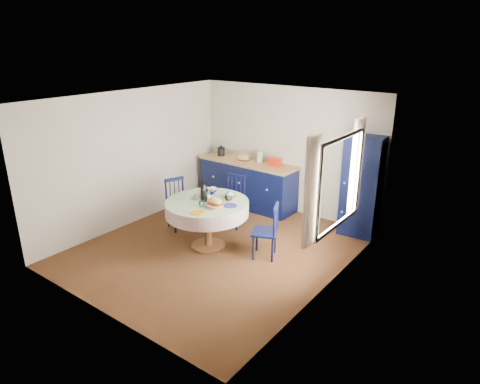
% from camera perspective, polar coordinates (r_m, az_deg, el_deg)
% --- Properties ---
extents(floor, '(4.50, 4.50, 0.00)m').
position_cam_1_polar(floor, '(7.30, -3.15, -7.53)').
color(floor, black).
rests_on(floor, ground).
extents(ceiling, '(4.50, 4.50, 0.00)m').
position_cam_1_polar(ceiling, '(6.54, -3.57, 12.31)').
color(ceiling, white).
rests_on(ceiling, wall_back).
extents(wall_back, '(4.00, 0.02, 2.50)m').
position_cam_1_polar(wall_back, '(8.59, 6.40, 5.55)').
color(wall_back, beige).
rests_on(wall_back, floor).
extents(wall_left, '(0.02, 4.50, 2.50)m').
position_cam_1_polar(wall_left, '(8.20, -14.14, 4.39)').
color(wall_left, beige).
rests_on(wall_left, floor).
extents(wall_right, '(0.02, 4.50, 2.50)m').
position_cam_1_polar(wall_right, '(5.80, 11.96, -1.87)').
color(wall_right, beige).
rests_on(wall_right, floor).
extents(window, '(0.10, 1.74, 1.45)m').
position_cam_1_polar(window, '(5.99, 12.99, 1.53)').
color(window, white).
rests_on(window, wall_right).
extents(kitchen_counter, '(2.16, 0.70, 1.20)m').
position_cam_1_polar(kitchen_counter, '(8.96, 1.09, 1.25)').
color(kitchen_counter, black).
rests_on(kitchen_counter, floor).
extents(pantry_cabinet, '(0.67, 0.50, 1.80)m').
position_cam_1_polar(pantry_cabinet, '(7.78, 15.88, 0.70)').
color(pantry_cabinet, black).
rests_on(pantry_cabinet, floor).
extents(dining_table, '(1.37, 1.37, 1.11)m').
position_cam_1_polar(dining_table, '(7.06, -4.35, -2.24)').
color(dining_table, brown).
rests_on(dining_table, floor).
extents(chair_left, '(0.52, 0.53, 0.93)m').
position_cam_1_polar(chair_left, '(7.98, -8.23, -1.52)').
color(chair_left, black).
rests_on(chair_left, floor).
extents(chair_far, '(0.50, 0.49, 0.96)m').
position_cam_1_polar(chair_far, '(8.00, -0.96, -1.15)').
color(chair_far, black).
rests_on(chair_far, floor).
extents(chair_right, '(0.52, 0.53, 0.90)m').
position_cam_1_polar(chair_right, '(6.86, 3.62, -5.18)').
color(chair_right, black).
rests_on(chair_right, floor).
extents(mug_a, '(0.13, 0.13, 0.11)m').
position_cam_1_polar(mug_a, '(7.14, -5.63, -0.46)').
color(mug_a, silver).
rests_on(mug_a, dining_table).
extents(mug_b, '(0.09, 0.09, 0.08)m').
position_cam_1_polar(mug_b, '(6.81, -5.17, -1.58)').
color(mug_b, '#316D60').
rests_on(mug_b, dining_table).
extents(mug_c, '(0.13, 0.13, 0.10)m').
position_cam_1_polar(mug_c, '(7.02, -1.52, -0.77)').
color(mug_c, black).
rests_on(mug_c, dining_table).
extents(mug_d, '(0.10, 0.10, 0.10)m').
position_cam_1_polar(mug_d, '(7.39, -3.58, 0.28)').
color(mug_d, silver).
rests_on(mug_d, dining_table).
extents(cobalt_bowl, '(0.24, 0.24, 0.06)m').
position_cam_1_polar(cobalt_bowl, '(7.33, -4.18, -0.06)').
color(cobalt_bowl, '#09057B').
rests_on(cobalt_bowl, dining_table).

